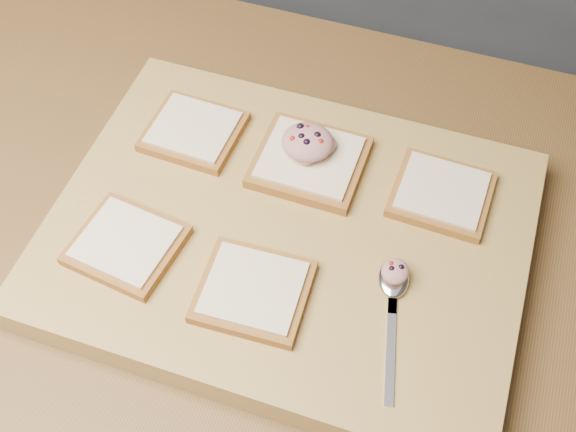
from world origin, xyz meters
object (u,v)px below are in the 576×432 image
at_px(bread_far_center, 310,161).
at_px(spoon, 393,288).
at_px(tuna_salad_dollop, 307,142).
at_px(cutting_board, 288,237).

distance_m(bread_far_center, spoon, 0.19).
bearing_deg(spoon, bread_far_center, 135.35).
relative_size(bread_far_center, spoon, 0.77).
bearing_deg(tuna_salad_dollop, spoon, -45.18).
relative_size(cutting_board, bread_far_center, 4.15).
xyz_separation_m(cutting_board, tuna_salad_dollop, (-0.01, 0.10, 0.05)).
height_order(tuna_salad_dollop, spoon, tuna_salad_dollop).
height_order(bread_far_center, tuna_salad_dollop, tuna_salad_dollop).
xyz_separation_m(bread_far_center, tuna_salad_dollop, (-0.01, 0.01, 0.02)).
bearing_deg(bread_far_center, spoon, -44.65).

